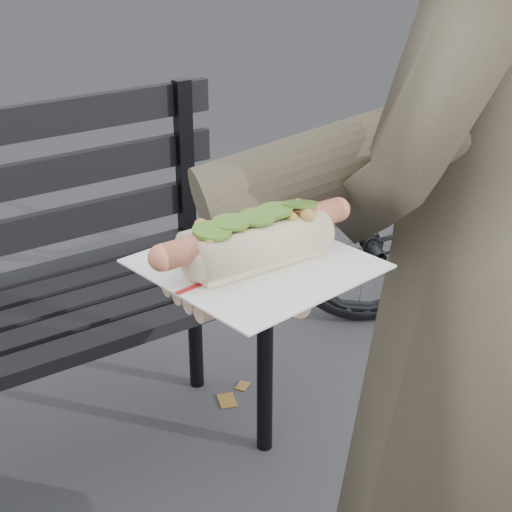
# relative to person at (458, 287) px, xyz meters

# --- Properties ---
(person) EXTENTS (0.68, 0.56, 1.58)m
(person) POSITION_rel_person_xyz_m (0.00, 0.00, 0.00)
(person) COLOR #423A2C
(person) RESTS_ON ground
(held_hotdog) EXTENTS (0.64, 0.31, 0.20)m
(held_hotdog) POSITION_rel_person_xyz_m (-0.21, -0.03, 0.23)
(held_hotdog) COLOR #423A2C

